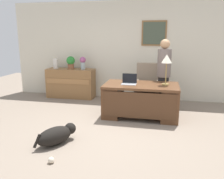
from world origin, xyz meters
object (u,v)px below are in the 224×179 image
object	(u,v)px
dog_lying	(57,135)
desk_lamp	(167,61)
laptop	(129,82)
person_standing	(164,74)
desk	(141,99)
vase_with_flowers	(83,62)
credenza	(71,83)
dog_toy_ball	(51,160)
vase_empty	(56,63)
potted_plant	(71,62)
armchair	(148,87)

from	to	relation	value
dog_lying	desk_lamp	size ratio (longest dim) A/B	1.10
laptop	desk_lamp	distance (m)	0.91
person_standing	desk	bearing A→B (deg)	-125.76
dog_lying	vase_with_flowers	xyz separation A→B (m)	(-0.52, 2.94, 0.88)
credenza	dog_toy_ball	distance (m)	3.72
dog_lying	dog_toy_ball	world-z (taller)	dog_lying
vase_with_flowers	vase_empty	distance (m)	0.83
potted_plant	desk_lamp	bearing A→B (deg)	-24.36
desk_lamp	potted_plant	size ratio (longest dim) A/B	1.82
credenza	person_standing	distance (m)	2.73
desk_lamp	armchair	bearing A→B (deg)	118.18
credenza	potted_plant	bearing A→B (deg)	3.65
desk_lamp	laptop	bearing A→B (deg)	-174.04
person_standing	potted_plant	distance (m)	2.68
laptop	credenza	bearing A→B (deg)	145.87
laptop	dog_lying	bearing A→B (deg)	-120.49
desk_lamp	vase_empty	size ratio (longest dim) A/B	2.23
vase_with_flowers	desk	bearing A→B (deg)	-35.88
person_standing	laptop	xyz separation A→B (m)	(-0.73, -0.66, -0.09)
desk_lamp	potted_plant	distance (m)	2.91
laptop	vase_empty	distance (m)	2.66
armchair	vase_empty	xyz separation A→B (m)	(-2.68, 0.40, 0.50)
laptop	dog_toy_ball	distance (m)	2.51
armchair	laptop	xyz separation A→B (m)	(-0.35, -0.88, 0.30)
person_standing	dog_lying	xyz separation A→B (m)	(-1.71, -2.32, -0.72)
dog_lying	dog_toy_ball	distance (m)	0.63
vase_with_flowers	dog_lying	bearing A→B (deg)	-79.92
vase_with_flowers	laptop	bearing A→B (deg)	-40.38
dog_lying	desk_lamp	world-z (taller)	desk_lamp
desk_lamp	potted_plant	xyz separation A→B (m)	(-2.64, 1.20, -0.22)
dog_toy_ball	vase_empty	bearing A→B (deg)	113.46
desk	armchair	xyz separation A→B (m)	(0.09, 0.88, 0.09)
armchair	credenza	bearing A→B (deg)	169.89
dog_toy_ball	laptop	bearing A→B (deg)	70.67
armchair	laptop	size ratio (longest dim) A/B	3.40
credenza	armchair	size ratio (longest dim) A/B	1.25
person_standing	vase_empty	world-z (taller)	person_standing
dog_lying	desk_lamp	xyz separation A→B (m)	(1.76, 1.75, 1.10)
dog_lying	vase_with_flowers	size ratio (longest dim) A/B	2.05
vase_with_flowers	dog_toy_ball	world-z (taller)	vase_with_flowers
credenza	dog_toy_ball	xyz separation A→B (m)	(1.09, -3.54, -0.37)
desk	person_standing	bearing A→B (deg)	54.24
person_standing	dog_toy_ball	size ratio (longest dim) A/B	18.49
desk	desk_lamp	distance (m)	1.01
vase_empty	dog_toy_ball	bearing A→B (deg)	-66.54
credenza	vase_with_flowers	world-z (taller)	vase_with_flowers
dog_toy_ball	vase_with_flowers	bearing A→B (deg)	101.37
desk_lamp	dog_toy_ball	distance (m)	3.07
dog_toy_ball	potted_plant	bearing A→B (deg)	106.86
person_standing	laptop	distance (m)	0.99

